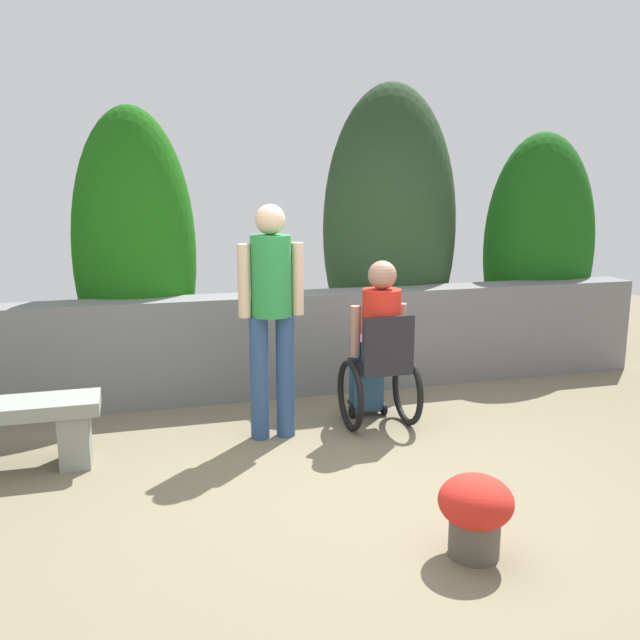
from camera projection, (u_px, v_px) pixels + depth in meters
The scene contains 6 objects.
ground_plane at pixel (359, 477), 4.49m from camera, with size 13.99×13.99×0.00m, color #70674E.
stone_retaining_wall at pixel (290, 343), 6.22m from camera, with size 7.06×0.37×0.93m, color slate.
hedge_backdrop at pixel (276, 242), 6.56m from camera, with size 7.32×1.02×2.88m.
person_in_wheelchair at pixel (378, 350), 5.33m from camera, with size 0.53×0.66×1.33m.
person_standing_companion at pixel (271, 306), 5.00m from camera, with size 0.49×0.30×1.76m.
flower_pot_purple_near at pixel (475, 511), 3.50m from camera, with size 0.39×0.39×0.44m.
Camera 1 is at (-1.39, -3.96, 1.91)m, focal length 38.16 mm.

